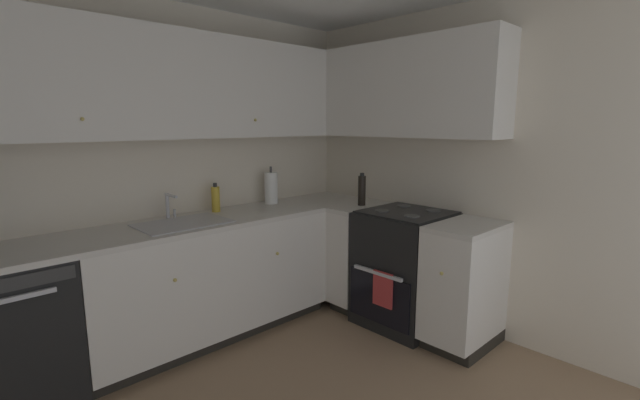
# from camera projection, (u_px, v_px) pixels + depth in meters

# --- Properties ---
(wall_back) EXTENTS (3.98, 0.05, 2.41)m
(wall_back) POSITION_uv_depth(u_px,v_px,m) (123.00, 176.00, 2.98)
(wall_back) COLOR beige
(wall_back) RESTS_ON ground_plane
(wall_right) EXTENTS (0.05, 3.31, 2.41)m
(wall_right) POSITION_uv_depth(u_px,v_px,m) (483.00, 173.00, 3.16)
(wall_right) COLOR beige
(wall_right) RESTS_ON ground_plane
(dishwasher) EXTENTS (0.60, 0.63, 0.85)m
(dishwasher) POSITION_uv_depth(u_px,v_px,m) (10.00, 335.00, 2.36)
(dishwasher) COLOR black
(dishwasher) RESTS_ON ground_plane
(lower_cabinets_back) EXTENTS (1.81, 0.62, 0.85)m
(lower_cabinets_back) POSITION_uv_depth(u_px,v_px,m) (209.00, 279.00, 3.19)
(lower_cabinets_back) COLOR silver
(lower_cabinets_back) RESTS_ON ground_plane
(countertop_back) EXTENTS (3.01, 0.60, 0.03)m
(countertop_back) POSITION_uv_depth(u_px,v_px,m) (206.00, 221.00, 3.10)
(countertop_back) COLOR beige
(countertop_back) RESTS_ON lower_cabinets_back
(lower_cabinets_right) EXTENTS (0.62, 1.26, 0.85)m
(lower_cabinets_right) POSITION_uv_depth(u_px,v_px,m) (418.00, 274.00, 3.30)
(lower_cabinets_right) COLOR silver
(lower_cabinets_right) RESTS_ON ground_plane
(countertop_right) EXTENTS (0.60, 1.26, 0.03)m
(countertop_right) POSITION_uv_depth(u_px,v_px,m) (420.00, 218.00, 3.22)
(countertop_right) COLOR beige
(countertop_right) RESTS_ON lower_cabinets_right
(oven_range) EXTENTS (0.68, 0.62, 1.04)m
(oven_range) POSITION_uv_depth(u_px,v_px,m) (405.00, 267.00, 3.39)
(oven_range) COLOR black
(oven_range) RESTS_ON ground_plane
(upper_cabinets_back) EXTENTS (2.69, 0.34, 0.72)m
(upper_cabinets_back) POSITION_uv_depth(u_px,v_px,m) (168.00, 85.00, 2.93)
(upper_cabinets_back) COLOR silver
(upper_cabinets_right) EXTENTS (0.32, 1.81, 0.72)m
(upper_cabinets_right) POSITION_uv_depth(u_px,v_px,m) (393.00, 91.00, 3.42)
(upper_cabinets_right) COLOR silver
(sink) EXTENTS (0.59, 0.40, 0.10)m
(sink) POSITION_uv_depth(u_px,v_px,m) (183.00, 229.00, 2.96)
(sink) COLOR #B7B7BC
(sink) RESTS_ON countertop_back
(faucet) EXTENTS (0.07, 0.16, 0.18)m
(faucet) POSITION_uv_depth(u_px,v_px,m) (170.00, 203.00, 3.08)
(faucet) COLOR silver
(faucet) RESTS_ON countertop_back
(soap_bottle) EXTENTS (0.06, 0.06, 0.22)m
(soap_bottle) POSITION_uv_depth(u_px,v_px,m) (216.00, 199.00, 3.34)
(soap_bottle) COLOR gold
(soap_bottle) RESTS_ON countertop_back
(paper_towel_roll) EXTENTS (0.11, 0.11, 0.33)m
(paper_towel_roll) POSITION_uv_depth(u_px,v_px,m) (271.00, 188.00, 3.68)
(paper_towel_roll) COLOR white
(paper_towel_roll) RESTS_ON countertop_back
(oil_bottle) EXTENTS (0.06, 0.06, 0.27)m
(oil_bottle) POSITION_uv_depth(u_px,v_px,m) (362.00, 190.00, 3.60)
(oil_bottle) COLOR black
(oil_bottle) RESTS_ON countertop_right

